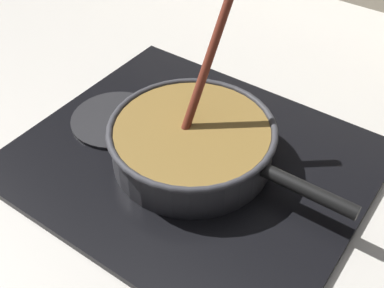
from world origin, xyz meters
TOP-DOWN VIEW (x-y plane):
  - ground at (0.00, 0.00)m, footprint 2.40×1.60m
  - hob_plate at (0.05, 0.07)m, footprint 0.56×0.48m
  - burner_ring at (0.05, 0.07)m, footprint 0.20×0.20m
  - spare_burner at (-0.13, 0.07)m, footprint 0.16×0.16m
  - cooking_pan at (0.05, 0.07)m, footprint 0.41×0.27m

SIDE VIEW (x-z plane):
  - ground at x=0.00m, z-range -0.04..0.00m
  - hob_plate at x=0.05m, z-range 0.00..0.01m
  - spare_burner at x=-0.13m, z-range 0.01..0.02m
  - burner_ring at x=0.05m, z-range 0.01..0.02m
  - cooking_pan at x=0.05m, z-range -0.08..0.18m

